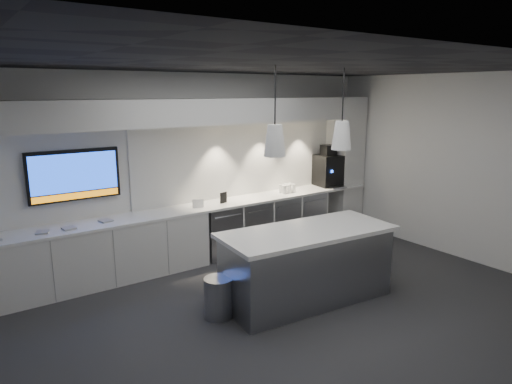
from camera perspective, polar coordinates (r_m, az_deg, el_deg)
floor at (r=6.03m, az=4.03°, el=-14.25°), size 7.00×7.00×0.00m
ceiling at (r=5.39m, az=4.53°, el=15.53°), size 7.00×7.00×0.00m
wall_back at (r=7.59m, az=-7.76°, el=3.20°), size 7.00×0.00×7.00m
wall_front at (r=3.99m, az=27.75°, el=-6.69°), size 7.00×0.00×7.00m
wall_right at (r=8.16m, az=23.71°, el=2.91°), size 0.00×7.00×7.00m
back_counter at (r=7.43m, az=-6.47°, el=-1.85°), size 6.80×0.65×0.04m
left_base_cabinets at (r=6.94m, az=-19.26°, el=-7.42°), size 3.30×0.63×0.86m
fridge_unit_a at (r=7.67m, az=-4.74°, el=-4.88°), size 0.60×0.61×0.85m
fridge_unit_b at (r=7.99m, az=-0.83°, el=-4.12°), size 0.60×0.61×0.85m
fridge_unit_c at (r=8.35m, az=2.76°, el=-3.41°), size 0.60×0.61×0.85m
fridge_unit_d at (r=8.73m, az=6.03°, el=-2.74°), size 0.60×0.61×0.85m
backsplash at (r=8.17m, az=-0.20°, el=4.34°), size 4.60×0.03×1.30m
soffit at (r=7.23m, az=-6.86°, el=9.95°), size 6.90×0.60×0.40m
column at (r=9.29m, az=11.01°, el=3.54°), size 0.55×0.55×2.60m
wall_tv at (r=6.88m, az=-21.76°, el=1.97°), size 1.25×0.07×0.72m
island at (r=6.08m, az=6.36°, el=-9.03°), size 2.36×1.18×0.97m
bin at (r=5.73m, az=-4.69°, el=-13.00°), size 0.39×0.39×0.50m
coffee_machine at (r=8.98m, az=8.98°, el=2.85°), size 0.50×0.66×0.80m
sign_black at (r=7.55m, az=-4.09°, el=-0.71°), size 0.14×0.05×0.18m
sign_white at (r=7.28m, az=-7.25°, el=-1.43°), size 0.18×0.06×0.14m
cup_cluster at (r=8.32m, az=3.93°, el=0.44°), size 0.28×0.18×0.15m
tray_b at (r=6.59m, az=-25.12°, el=-4.57°), size 0.20×0.20×0.02m
tray_c at (r=6.63m, az=-22.36°, el=-4.21°), size 0.18×0.18×0.02m
tray_d at (r=6.83m, az=-18.28°, el=-3.42°), size 0.19×0.19×0.02m
pendant_left at (r=5.34m, az=2.36°, el=6.49°), size 0.26×0.26×1.07m
pendant_right at (r=6.06m, az=10.65°, el=7.01°), size 0.26×0.26×1.07m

